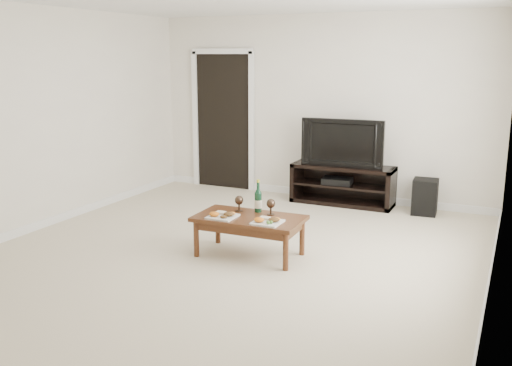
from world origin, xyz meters
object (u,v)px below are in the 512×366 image
object	(u,v)px
subwoofer	(425,197)
coffee_table	(249,236)
television	(344,142)
media_console	(343,185)

from	to	relation	value
subwoofer	coffee_table	xyz separation A→B (m)	(-1.38, -2.40, -0.02)
coffee_table	television	bearing A→B (deg)	83.95
media_console	coffee_table	bearing A→B (deg)	-96.05
media_console	television	bearing A→B (deg)	0.00
media_console	television	world-z (taller)	television
television	media_console	bearing A→B (deg)	177.28
media_console	television	xyz separation A→B (m)	(0.00, 0.00, 0.60)
media_console	coffee_table	xyz separation A→B (m)	(-0.26, -2.45, -0.07)
subwoofer	coffee_table	bearing A→B (deg)	-123.93
subwoofer	coffee_table	size ratio (longest dim) A/B	0.42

